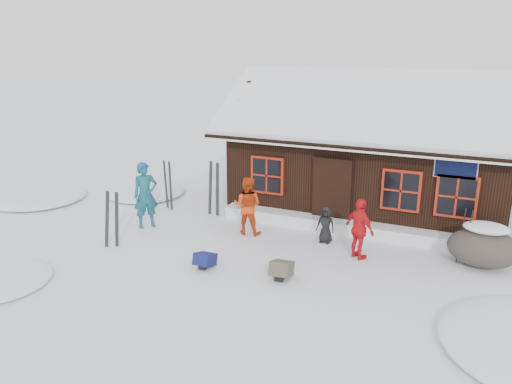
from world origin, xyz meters
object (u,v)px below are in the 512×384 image
Objects in this scene: boulder at (484,247)px; ski_pair_left at (112,220)px; skier_orange_left at (247,206)px; skier_orange_right at (360,229)px; skier_teal at (146,195)px; backpack_olive at (282,272)px; backpack_blue at (205,262)px; skier_crouched at (326,225)px; ski_poles at (464,237)px.

ski_pair_left is at bearing -163.39° from boulder.
skier_orange_right is at bearing 165.70° from skier_orange_left.
skier_teal is 9.04m from boulder.
boulder is at bearing 26.95° from backpack_olive.
ski_pair_left is (0.07, -1.59, -0.22)m from skier_teal.
boulder is (8.96, 1.06, -0.47)m from skier_teal.
skier_orange_right is (3.24, -0.43, -0.04)m from skier_orange_left.
boulder is 1.06× the size of ski_pair_left.
skier_orange_left is 1.04× the size of ski_pair_left.
skier_crouched is at bearing 49.03° from backpack_blue.
skier_orange_left reaches higher than ski_poles.
boulder is (6.07, 0.35, -0.33)m from skier_orange_left.
backpack_blue is at bearing 66.19° from skier_orange_right.
skier_teal is at bearing -173.25° from boulder.
backpack_blue is at bearing -178.25° from backpack_olive.
skier_orange_left reaches higher than backpack_olive.
skier_orange_right reaches higher than ski_poles.
skier_orange_left reaches higher than skier_crouched.
ski_pair_left is 1.11× the size of ski_poles.
backpack_olive is at bearing -93.68° from skier_crouched.
skier_crouched is at bearing 1.89° from skier_orange_right.
skier_orange_left reaches higher than boulder.
skier_orange_left is 3.26m from skier_orange_right.
skier_orange_left is 2.74× the size of backpack_olive.
skier_crouched is 0.64× the size of ski_pair_left.
backpack_blue is at bearing -81.37° from skier_teal.
ski_pair_left reaches higher than skier_crouched.
backpack_olive is (-0.32, -2.46, -0.34)m from skier_crouched.
backpack_olive is at bearing 123.45° from skier_orange_left.
skier_teal is at bearing 74.21° from ski_pair_left.
ski_pair_left is at bearing 175.83° from backpack_blue.
backpack_blue is (2.90, -1.72, -0.82)m from skier_teal.
ski_poles is at bearing 24.88° from backpack_blue.
ski_poles is at bearing -127.20° from skier_orange_right.
ski_pair_left is 4.74m from backpack_olive.
skier_orange_left is at bearing -36.91° from skier_teal.
ski_poles is (-0.45, 0.01, 0.18)m from boulder.
backpack_olive is (4.78, -1.51, -0.80)m from skier_teal.
skier_crouched is at bearing -40.12° from skier_teal.
boulder is (2.83, 0.78, -0.29)m from skier_orange_right.
skier_teal is 1.15× the size of boulder.
skier_orange_left is at bearing 20.72° from ski_pair_left.
skier_crouched is 1.90× the size of backpack_blue.
backpack_blue is at bearing -21.07° from ski_pair_left.
boulder is at bearing -1.04° from ski_poles.
skier_orange_left reaches higher than ski_pair_left.
boulder is at bearing -1.84° from ski_pair_left.
skier_orange_left is 2.52m from backpack_blue.
skier_teal is 2.99m from skier_orange_left.
skier_orange_left is at bearing 26.91° from skier_orange_right.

